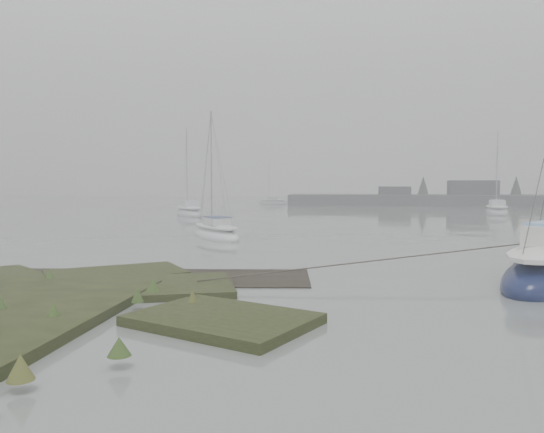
# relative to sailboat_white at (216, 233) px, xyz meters

# --- Properties ---
(ground) EXTENTS (160.00, 160.00, 0.00)m
(ground) POSITION_rel_sailboat_white_xyz_m (3.69, 13.51, -0.23)
(ground) COLOR slate
(ground) RESTS_ON ground
(far_shoreline) EXTENTS (60.00, 8.00, 4.15)m
(far_shoreline) POSITION_rel_sailboat_white_xyz_m (30.53, 45.41, 0.62)
(far_shoreline) COLOR #4C4F51
(far_shoreline) RESTS_ON ground
(sailboat_white) EXTENTS (4.27, 5.27, 7.32)m
(sailboat_white) POSITION_rel_sailboat_white_xyz_m (0.00, 0.00, 0.00)
(sailboat_white) COLOR white
(sailboat_white) RESTS_ON ground
(sailboat_far_a) EXTENTS (4.65, 6.29, 8.57)m
(sailboat_far_a) POSITION_rel_sailboat_white_xyz_m (-7.01, 19.00, 0.04)
(sailboat_far_a) COLOR silver
(sailboat_far_a) RESTS_ON ground
(sailboat_far_b) EXTENTS (3.06, 6.31, 8.54)m
(sailboat_far_b) POSITION_rel_sailboat_white_xyz_m (21.29, 25.05, 0.04)
(sailboat_far_b) COLOR silver
(sailboat_far_b) RESTS_ON ground
(sailboat_far_c) EXTENTS (4.96, 3.81, 6.81)m
(sailboat_far_c) POSITION_rel_sailboat_white_xyz_m (-2.96, 46.88, -0.02)
(sailboat_far_c) COLOR #A0A5A9
(sailboat_far_c) RESTS_ON ground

